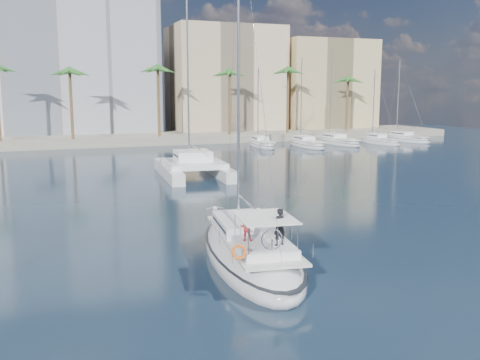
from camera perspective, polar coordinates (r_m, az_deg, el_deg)
name	(u,v)px	position (r m, az deg, el deg)	size (l,w,h in m)	color
ground	(255,243)	(30.01, 1.57, -6.76)	(160.00, 160.00, 0.00)	black
quay	(114,139)	(88.72, -13.30, 4.24)	(120.00, 14.00, 1.20)	gray
building_modern	(30,57)	(99.88, -21.49, 12.10)	(42.00, 16.00, 28.00)	silver
building_beige	(225,82)	(102.13, -1.63, 10.43)	(20.00, 14.00, 20.00)	#C8B090
building_tan_right	(324,87)	(108.42, 8.94, 9.74)	(18.00, 12.00, 18.00)	tan
palm_centre	(115,78)	(84.43, -13.21, 10.56)	(3.60, 3.60, 12.30)	brown
palm_right	(315,79)	(94.95, 7.95, 10.58)	(3.60, 3.60, 12.30)	brown
main_sloop	(250,252)	(26.53, 1.09, -7.71)	(5.62, 12.97, 18.63)	silver
catamaran	(193,164)	(53.36, -5.03, 1.68)	(6.98, 12.64, 17.81)	silver
seagull	(215,208)	(35.61, -2.71, -3.01)	(1.22, 0.52, 0.23)	silver
moored_yacht_a	(262,147)	(80.32, 2.33, 3.52)	(2.72, 9.35, 11.90)	silver
moored_yacht_b	(307,147)	(81.26, 7.12, 3.53)	(3.14, 10.78, 13.72)	silver
moored_yacht_c	(337,144)	(86.14, 10.35, 3.78)	(3.55, 12.21, 15.54)	silver
moored_yacht_d	(380,144)	(87.98, 14.67, 3.75)	(2.72, 9.35, 11.90)	silver
moored_yacht_e	(406,141)	(93.42, 17.25, 3.95)	(3.14, 10.78, 13.72)	silver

